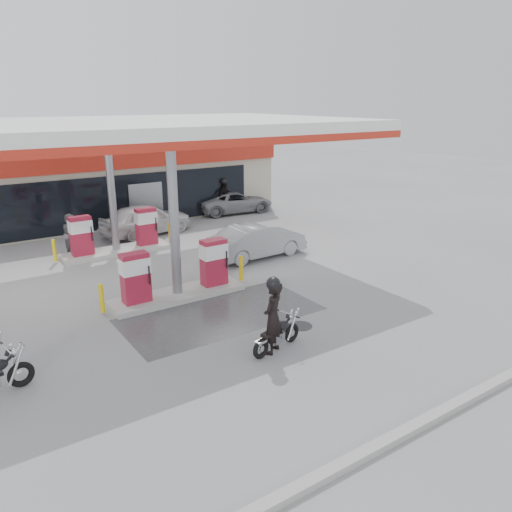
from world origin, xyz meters
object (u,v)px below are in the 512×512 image
(biker_main, at_px, (273,318))
(biker_walking, at_px, (224,198))
(hatchback_silver, at_px, (258,241))
(sedan_white, at_px, (146,219))
(main_motorcycle, at_px, (277,335))
(parked_car_right, at_px, (234,202))
(attendant, at_px, (71,234))
(pump_island_near, at_px, (177,277))
(pump_island_far, at_px, (115,237))

(biker_main, distance_m, biker_walking, 16.27)
(biker_main, bearing_deg, hatchback_silver, -152.67)
(hatchback_silver, bearing_deg, sedan_white, 20.36)
(main_motorcycle, relative_size, parked_car_right, 0.39)
(main_motorcycle, relative_size, biker_walking, 0.90)
(parked_car_right, bearing_deg, attendant, 113.27)
(pump_island_near, relative_size, biker_main, 2.63)
(pump_island_near, distance_m, hatchback_silver, 5.20)
(pump_island_far, height_order, parked_car_right, pump_island_far)
(sedan_white, bearing_deg, hatchback_silver, -167.71)
(sedan_white, distance_m, hatchback_silver, 6.48)
(biker_main, bearing_deg, main_motorcycle, 162.90)
(pump_island_far, distance_m, main_motorcycle, 10.77)
(pump_island_near, bearing_deg, pump_island_far, 90.00)
(main_motorcycle, bearing_deg, pump_island_near, 84.27)
(main_motorcycle, height_order, biker_main, biker_main)
(attendant, distance_m, biker_walking, 9.58)
(pump_island_far, xyz_separation_m, hatchback_silver, (4.71, -3.80, -0.02))
(sedan_white, bearing_deg, parked_car_right, -83.54)
(hatchback_silver, height_order, biker_walking, biker_walking)
(hatchback_silver, bearing_deg, parked_car_right, -27.09)
(biker_main, distance_m, attendant, 11.96)
(biker_main, relative_size, hatchback_silver, 0.47)
(sedan_white, distance_m, parked_car_right, 6.39)
(pump_island_near, distance_m, attendant, 7.17)
(pump_island_far, distance_m, attendant, 1.85)
(biker_main, height_order, parked_car_right, biker_main)
(biker_main, height_order, sedan_white, biker_main)
(main_motorcycle, height_order, biker_walking, biker_walking)
(main_motorcycle, bearing_deg, biker_main, -178.97)
(biker_walking, bearing_deg, biker_main, -144.21)
(sedan_white, bearing_deg, biker_main, 162.04)
(pump_island_far, distance_m, biker_main, 10.81)
(pump_island_near, height_order, biker_main, biker_main)
(pump_island_near, relative_size, hatchback_silver, 1.22)
(pump_island_far, relative_size, parked_car_right, 1.16)
(parked_car_right, xyz_separation_m, biker_walking, (-0.79, -0.20, 0.35))
(hatchback_silver, height_order, parked_car_right, hatchback_silver)
(sedan_white, relative_size, parked_car_right, 1.00)
(pump_island_near, distance_m, parked_car_right, 13.06)
(pump_island_far, distance_m, sedan_white, 3.16)
(pump_island_far, distance_m, parked_car_right, 9.30)
(pump_island_near, height_order, biker_walking, biker_walking)
(biker_main, bearing_deg, pump_island_far, -118.92)
(attendant, bearing_deg, pump_island_near, -148.62)
(attendant, bearing_deg, main_motorcycle, -150.69)
(biker_main, xyz_separation_m, sedan_white, (1.84, 13.00, -0.22))
(attendant, distance_m, hatchback_silver, 7.89)
(pump_island_far, bearing_deg, hatchback_silver, -38.87)
(pump_island_far, bearing_deg, pump_island_near, -90.00)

